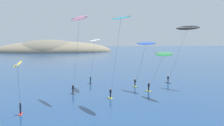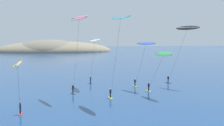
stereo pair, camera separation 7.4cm
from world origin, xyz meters
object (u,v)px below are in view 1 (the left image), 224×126
Objects in this scene: kitesurfer_green at (163,57)px; kitesurfer_blue at (145,47)px; kitesurfer_pink at (79,24)px; kitesurfer_cyan at (120,24)px; kitesurfer_yellow at (18,68)px; kitesurfer_black at (186,32)px; kitesurfer_white at (94,43)px.

kitesurfer_blue reaches higher than kitesurfer_green.
kitesurfer_pink is 1.03× the size of kitesurfer_cyan.
kitesurfer_cyan is 1.84× the size of kitesurfer_yellow.
kitesurfer_cyan is 17.12m from kitesurfer_yellow.
kitesurfer_black is 1.35× the size of kitesurfer_blue.
kitesurfer_blue is (9.78, -4.06, -0.66)m from kitesurfer_white.
kitesurfer_green is (14.52, -1.73, -5.75)m from kitesurfer_pink.
kitesurfer_white reaches higher than kitesurfer_yellow.
kitesurfer_white is 1.24× the size of kitesurfer_green.
kitesurfer_green is 7.33m from kitesurfer_blue.
kitesurfer_yellow is (-11.83, -22.30, -2.65)m from kitesurfer_white.
kitesurfer_yellow is (-8.20, -12.89, -6.15)m from kitesurfer_pink.
kitesurfer_green is at bearing -45.63° from kitesurfer_white.
kitesurfer_pink is 24.13m from kitesurfer_black.
kitesurfer_green is 25.31m from kitesurfer_yellow.
kitesurfer_pink is 1.09× the size of kitesurfer_black.
kitesurfer_blue is at bearing -22.53° from kitesurfer_white.
kitesurfer_yellow is at bearing -122.45° from kitesurfer_pink.
kitesurfer_black is 1.73× the size of kitesurfer_yellow.
kitesurfer_black is at bearing 37.73° from kitesurfer_cyan.
kitesurfer_cyan reaches higher than kitesurfer_white.
kitesurfer_black is at bearing -5.87° from kitesurfer_white.
kitesurfer_pink is 16.47m from kitesurfer_yellow.
kitesurfer_pink reaches higher than kitesurfer_white.
kitesurfer_pink is at bearing 137.47° from kitesurfer_cyan.
kitesurfer_white is 15.56m from kitesurfer_cyan.
kitesurfer_black is 13.25m from kitesurfer_green.
kitesurfer_cyan reaches higher than kitesurfer_black.
kitesurfer_black is 10.20m from kitesurfer_blue.
kitesurfer_blue is (13.41, 5.34, -4.16)m from kitesurfer_pink.
kitesurfer_black reaches higher than kitesurfer_green.
kitesurfer_black is at bearing 47.39° from kitesurfer_green.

